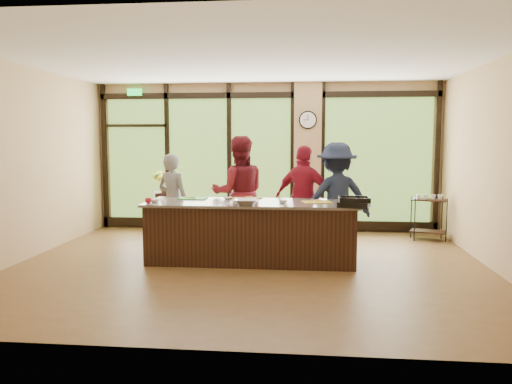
% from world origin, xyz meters
% --- Properties ---
extents(floor, '(7.00, 7.00, 0.00)m').
position_xyz_m(floor, '(0.00, 0.00, 0.00)').
color(floor, brown).
rests_on(floor, ground).
extents(ceiling, '(7.00, 7.00, 0.00)m').
position_xyz_m(ceiling, '(0.00, 0.00, 3.00)').
color(ceiling, silver).
rests_on(ceiling, back_wall).
extents(back_wall, '(7.00, 0.00, 7.00)m').
position_xyz_m(back_wall, '(0.00, 3.00, 1.50)').
color(back_wall, tan).
rests_on(back_wall, floor).
extents(left_wall, '(0.00, 6.00, 6.00)m').
position_xyz_m(left_wall, '(-3.50, 0.00, 1.50)').
color(left_wall, tan).
rests_on(left_wall, floor).
extents(right_wall, '(0.00, 6.00, 6.00)m').
position_xyz_m(right_wall, '(3.50, 0.00, 1.50)').
color(right_wall, tan).
rests_on(right_wall, floor).
extents(window_wall, '(6.90, 0.12, 3.00)m').
position_xyz_m(window_wall, '(0.16, 2.95, 1.39)').
color(window_wall, tan).
rests_on(window_wall, floor).
extents(island_base, '(3.10, 1.00, 0.88)m').
position_xyz_m(island_base, '(0.00, 0.30, 0.44)').
color(island_base, black).
rests_on(island_base, floor).
extents(countertop, '(3.20, 1.10, 0.04)m').
position_xyz_m(countertop, '(0.00, 0.30, 0.90)').
color(countertop, '#6F665C').
rests_on(countertop, island_base).
extents(wall_clock, '(0.36, 0.04, 0.36)m').
position_xyz_m(wall_clock, '(0.85, 2.87, 2.25)').
color(wall_clock, black).
rests_on(wall_clock, window_wall).
extents(cook_left, '(0.70, 0.60, 1.63)m').
position_xyz_m(cook_left, '(-1.45, 1.14, 0.81)').
color(cook_left, slate).
rests_on(cook_left, floor).
extents(cook_midleft, '(1.07, 0.92, 1.92)m').
position_xyz_m(cook_midleft, '(-0.30, 1.10, 0.96)').
color(cook_midleft, maroon).
rests_on(cook_midleft, floor).
extents(cook_midright, '(1.12, 0.78, 1.77)m').
position_xyz_m(cook_midright, '(0.80, 1.09, 0.88)').
color(cook_midright, maroon).
rests_on(cook_midright, floor).
extents(cook_right, '(1.30, 0.93, 1.82)m').
position_xyz_m(cook_right, '(1.32, 0.98, 0.91)').
color(cook_right, '#1A223A').
rests_on(cook_right, floor).
extents(roasting_pan, '(0.49, 0.43, 0.07)m').
position_xyz_m(roasting_pan, '(1.50, -0.15, 0.96)').
color(roasting_pan, black).
rests_on(roasting_pan, countertop).
extents(mixing_bowl, '(0.37, 0.37, 0.09)m').
position_xyz_m(mixing_bowl, '(-0.04, -0.11, 0.96)').
color(mixing_bowl, silver).
rests_on(mixing_bowl, countertop).
extents(cutting_board_left, '(0.45, 0.35, 0.01)m').
position_xyz_m(cutting_board_left, '(-0.98, 0.58, 0.93)').
color(cutting_board_left, green).
rests_on(cutting_board_left, countertop).
extents(cutting_board_center, '(0.53, 0.47, 0.01)m').
position_xyz_m(cutting_board_center, '(-0.14, 0.69, 0.93)').
color(cutting_board_center, gold).
rests_on(cutting_board_center, countertop).
extents(cutting_board_right, '(0.48, 0.40, 0.01)m').
position_xyz_m(cutting_board_right, '(0.99, 0.32, 0.93)').
color(cutting_board_right, gold).
rests_on(cutting_board_right, countertop).
extents(prep_bowl_near, '(0.19, 0.19, 0.05)m').
position_xyz_m(prep_bowl_near, '(-1.45, 0.07, 0.94)').
color(prep_bowl_near, white).
rests_on(prep_bowl_near, countertop).
extents(prep_bowl_mid, '(0.17, 0.17, 0.04)m').
position_xyz_m(prep_bowl_mid, '(0.48, 0.20, 0.94)').
color(prep_bowl_mid, white).
rests_on(prep_bowl_mid, countertop).
extents(prep_bowl_far, '(0.15, 0.15, 0.03)m').
position_xyz_m(prep_bowl_far, '(-0.42, 0.60, 0.94)').
color(prep_bowl_far, white).
rests_on(prep_bowl_far, countertop).
extents(red_ramekin, '(0.11, 0.11, 0.08)m').
position_xyz_m(red_ramekin, '(-1.50, -0.05, 0.96)').
color(red_ramekin, red).
rests_on(red_ramekin, countertop).
extents(flower_stand, '(0.54, 0.54, 0.85)m').
position_xyz_m(flower_stand, '(-1.89, 2.20, 0.42)').
color(flower_stand, black).
rests_on(flower_stand, floor).
extents(flower_vase, '(0.29, 0.29, 0.25)m').
position_xyz_m(flower_vase, '(-1.89, 2.20, 0.97)').
color(flower_vase, olive).
rests_on(flower_vase, flower_stand).
extents(bar_cart, '(0.70, 0.54, 0.85)m').
position_xyz_m(bar_cart, '(3.10, 2.24, 0.51)').
color(bar_cart, black).
rests_on(bar_cart, floor).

